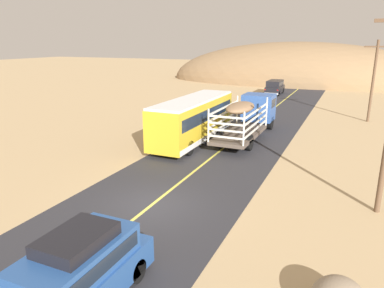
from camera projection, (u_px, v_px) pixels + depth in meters
The scene contains 9 objects.
ground_plane at pixel (152, 205), 16.52m from camera, with size 240.00×240.00×0.00m, color tan.
road_surface at pixel (152, 205), 16.52m from camera, with size 8.00×120.00×0.02m, color #2D2D33.
road_centre_line at pixel (152, 204), 16.52m from camera, with size 0.16×117.60×0.00m, color #D8CC4C.
suv_near at pixel (80, 270), 9.94m from camera, with size 1.90×4.62×2.29m.
livestock_truck at pixel (252, 112), 28.58m from camera, with size 2.53×9.70×3.02m.
bus at pixel (194, 119), 26.40m from camera, with size 2.54×10.00×3.21m.
car_far at pixel (275, 86), 50.19m from camera, with size 1.90×4.62×1.93m.
power_pole_mid at pixel (373, 79), 32.42m from camera, with size 2.20×0.24×7.34m.
distant_hill at pixel (296, 82), 65.61m from camera, with size 47.69×20.96×14.18m, color #8D6E4C.
Camera 1 is at (7.83, -13.04, 7.26)m, focal length 33.70 mm.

